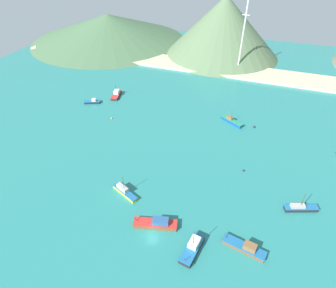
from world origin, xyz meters
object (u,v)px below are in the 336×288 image
buoy_0 (244,171)px  buoy_1 (254,127)px  fishing_boat_0 (124,191)px  radio_tower (242,39)px  fishing_boat_4 (92,102)px  buoy_2 (112,118)px  fishing_boat_5 (192,248)px  fishing_boat_8 (245,247)px  fishing_boat_2 (116,94)px  fishing_boat_1 (232,121)px  fishing_boat_9 (156,223)px  fishing_boat_7 (300,208)px

buoy_0 → buoy_1: 26.04m
fishing_boat_0 → radio_tower: bearing=80.1°
fishing_boat_4 → buoy_2: size_ratio=10.47×
fishing_boat_0 → fishing_boat_5: (23.20, -10.67, 0.14)m
buoy_1 → buoy_2: buoy_1 is taller
fishing_boat_4 → fishing_boat_8: size_ratio=0.65×
fishing_boat_2 → buoy_2: bearing=-67.4°
fishing_boat_1 → fishing_boat_9: fishing_boat_1 is taller
buoy_0 → fishing_boat_7: bearing=-32.3°
fishing_boat_2 → fishing_boat_5: bearing=-49.2°
buoy_2 → radio_tower: bearing=57.0°
fishing_boat_0 → fishing_boat_8: 35.27m
fishing_boat_5 → fishing_boat_8: size_ratio=0.85×
fishing_boat_1 → buoy_2: bearing=-163.5°
fishing_boat_2 → fishing_boat_5: 82.42m
fishing_boat_7 → fishing_boat_9: 38.77m
fishing_boat_1 → radio_tower: radio_tower is taller
fishing_boat_0 → fishing_boat_1: (22.18, 47.44, -0.01)m
fishing_boat_5 → fishing_boat_9: size_ratio=0.79×
fishing_boat_4 → fishing_boat_7: size_ratio=0.76×
fishing_boat_5 → buoy_1: bearing=82.4°
fishing_boat_0 → buoy_0: bearing=34.8°
fishing_boat_2 → buoy_1: bearing=-4.1°
buoy_1 → buoy_2: bearing=-166.2°
buoy_0 → radio_tower: radio_tower is taller
fishing_boat_8 → buoy_2: fishing_boat_8 is taller
fishing_boat_5 → buoy_0: fishing_boat_5 is taller
fishing_boat_9 → buoy_0: size_ratio=16.41×
fishing_boat_1 → fishing_boat_4: fishing_boat_1 is taller
fishing_boat_1 → fishing_boat_5: bearing=-89.0°
buoy_1 → fishing_boat_0: bearing=-123.2°
fishing_boat_4 → fishing_boat_2: bearing=54.8°
fishing_boat_8 → buoy_1: bearing=94.0°
buoy_0 → fishing_boat_9: bearing=-122.3°
fishing_boat_8 → fishing_boat_5: bearing=-158.6°
fishing_boat_4 → buoy_0: 71.05m
fishing_boat_4 → fishing_boat_7: fishing_boat_7 is taller
fishing_boat_0 → fishing_boat_4: bearing=131.3°
buoy_0 → buoy_1: bearing=89.3°
fishing_boat_5 → fishing_boat_7: bearing=42.2°
fishing_boat_2 → fishing_boat_8: (65.35, -57.90, -0.02)m
fishing_boat_1 → buoy_0: 27.52m
fishing_boat_1 → fishing_boat_4: size_ratio=1.34×
fishing_boat_8 → fishing_boat_9: 22.07m
fishing_boat_9 → radio_tower: bearing=87.8°
fishing_boat_0 → fishing_boat_5: fishing_boat_5 is taller
fishing_boat_1 → fishing_boat_5: 58.12m
fishing_boat_2 → buoy_2: fishing_boat_2 is taller
fishing_boat_1 → fishing_boat_2: size_ratio=1.02×
fishing_boat_8 → buoy_1: size_ratio=10.90×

